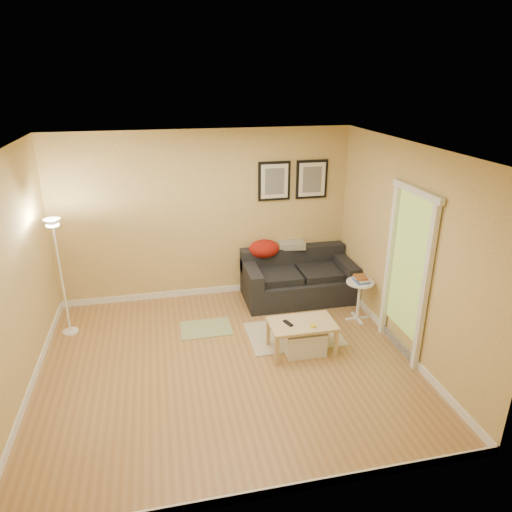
# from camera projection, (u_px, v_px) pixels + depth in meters

# --- Properties ---
(floor) EXTENTS (4.50, 4.50, 0.00)m
(floor) POSITION_uv_depth(u_px,v_px,m) (227.00, 363.00, 5.71)
(floor) COLOR #A47946
(floor) RESTS_ON ground
(ceiling) EXTENTS (4.50, 4.50, 0.00)m
(ceiling) POSITION_uv_depth(u_px,v_px,m) (221.00, 150.00, 4.76)
(ceiling) COLOR white
(ceiling) RESTS_ON wall_back
(wall_back) EXTENTS (4.50, 0.00, 4.50)m
(wall_back) POSITION_uv_depth(u_px,v_px,m) (205.00, 216.00, 7.05)
(wall_back) COLOR #D9BF6F
(wall_back) RESTS_ON ground
(wall_front) EXTENTS (4.50, 0.00, 4.50)m
(wall_front) POSITION_uv_depth(u_px,v_px,m) (265.00, 369.00, 3.42)
(wall_front) COLOR #D9BF6F
(wall_front) RESTS_ON ground
(wall_left) EXTENTS (0.00, 4.00, 4.00)m
(wall_left) POSITION_uv_depth(u_px,v_px,m) (9.00, 284.00, 4.79)
(wall_left) COLOR #D9BF6F
(wall_left) RESTS_ON ground
(wall_right) EXTENTS (0.00, 4.00, 4.00)m
(wall_right) POSITION_uv_depth(u_px,v_px,m) (406.00, 251.00, 5.68)
(wall_right) COLOR #D9BF6F
(wall_right) RESTS_ON ground
(baseboard_back) EXTENTS (4.50, 0.02, 0.10)m
(baseboard_back) POSITION_uv_depth(u_px,v_px,m) (208.00, 291.00, 7.50)
(baseboard_back) COLOR white
(baseboard_back) RESTS_ON ground
(baseboard_front) EXTENTS (4.50, 0.02, 0.10)m
(baseboard_front) POSITION_uv_depth(u_px,v_px,m) (264.00, 493.00, 3.89)
(baseboard_front) COLOR white
(baseboard_front) RESTS_ON ground
(baseboard_left) EXTENTS (0.02, 4.00, 0.10)m
(baseboard_left) POSITION_uv_depth(u_px,v_px,m) (32.00, 384.00, 5.25)
(baseboard_left) COLOR white
(baseboard_left) RESTS_ON ground
(baseboard_right) EXTENTS (0.02, 4.00, 0.10)m
(baseboard_right) POSITION_uv_depth(u_px,v_px,m) (394.00, 339.00, 6.14)
(baseboard_right) COLOR white
(baseboard_right) RESTS_ON ground
(sofa) EXTENTS (1.70, 0.90, 0.75)m
(sofa) POSITION_uv_depth(u_px,v_px,m) (299.00, 276.00, 7.24)
(sofa) COLOR black
(sofa) RESTS_ON ground
(red_throw) EXTENTS (0.48, 0.36, 0.28)m
(red_throw) POSITION_uv_depth(u_px,v_px,m) (264.00, 249.00, 7.26)
(red_throw) COLOR #9B1F0E
(red_throw) RESTS_ON sofa
(plaid_throw) EXTENTS (0.45, 0.32, 0.10)m
(plaid_throw) POSITION_uv_depth(u_px,v_px,m) (292.00, 245.00, 7.39)
(plaid_throw) COLOR #CAC176
(plaid_throw) RESTS_ON sofa
(framed_print_left) EXTENTS (0.50, 0.04, 0.60)m
(framed_print_left) POSITION_uv_depth(u_px,v_px,m) (274.00, 181.00, 7.06)
(framed_print_left) COLOR black
(framed_print_left) RESTS_ON wall_back
(framed_print_right) EXTENTS (0.50, 0.04, 0.60)m
(framed_print_right) POSITION_uv_depth(u_px,v_px,m) (312.00, 179.00, 7.18)
(framed_print_right) COLOR black
(framed_print_right) RESTS_ON wall_back
(area_rug) EXTENTS (1.25, 0.85, 0.01)m
(area_rug) POSITION_uv_depth(u_px,v_px,m) (294.00, 334.00, 6.34)
(area_rug) COLOR beige
(area_rug) RESTS_ON ground
(green_runner) EXTENTS (0.70, 0.50, 0.01)m
(green_runner) POSITION_uv_depth(u_px,v_px,m) (206.00, 328.00, 6.48)
(green_runner) COLOR #668C4C
(green_runner) RESTS_ON ground
(coffee_table) EXTENTS (0.83, 0.51, 0.41)m
(coffee_table) POSITION_uv_depth(u_px,v_px,m) (301.00, 337.00, 5.89)
(coffee_table) COLOR #CFB97E
(coffee_table) RESTS_ON ground
(remote_control) EXTENTS (0.10, 0.17, 0.02)m
(remote_control) POSITION_uv_depth(u_px,v_px,m) (288.00, 323.00, 5.79)
(remote_control) COLOR black
(remote_control) RESTS_ON coffee_table
(tape_roll) EXTENTS (0.07, 0.07, 0.03)m
(tape_roll) POSITION_uv_depth(u_px,v_px,m) (313.00, 326.00, 5.71)
(tape_roll) COLOR yellow
(tape_roll) RESTS_ON coffee_table
(storage_bin) EXTENTS (0.52, 0.38, 0.32)m
(storage_bin) POSITION_uv_depth(u_px,v_px,m) (304.00, 341.00, 5.90)
(storage_bin) COLOR white
(storage_bin) RESTS_ON ground
(side_table) EXTENTS (0.39, 0.39, 0.60)m
(side_table) POSITION_uv_depth(u_px,v_px,m) (359.00, 301.00, 6.63)
(side_table) COLOR white
(side_table) RESTS_ON ground
(book_stack) EXTENTS (0.19, 0.24, 0.08)m
(book_stack) POSITION_uv_depth(u_px,v_px,m) (361.00, 279.00, 6.52)
(book_stack) COLOR #3655A2
(book_stack) RESTS_ON side_table
(floor_lamp) EXTENTS (0.21, 0.21, 1.64)m
(floor_lamp) POSITION_uv_depth(u_px,v_px,m) (62.00, 281.00, 6.11)
(floor_lamp) COLOR white
(floor_lamp) RESTS_ON ground
(doorway) EXTENTS (0.12, 1.01, 2.13)m
(doorway) POSITION_uv_depth(u_px,v_px,m) (406.00, 277.00, 5.64)
(doorway) COLOR white
(doorway) RESTS_ON ground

